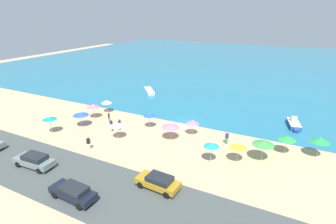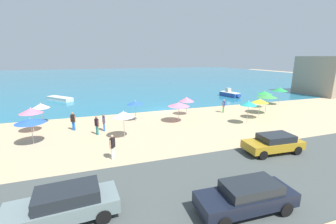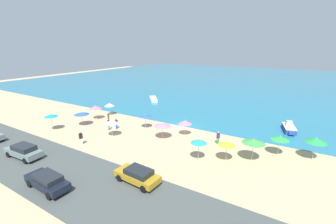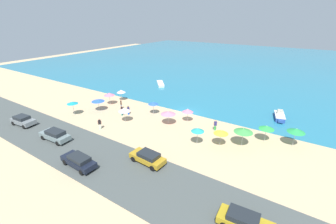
% 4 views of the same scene
% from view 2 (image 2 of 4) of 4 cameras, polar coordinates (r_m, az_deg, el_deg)
% --- Properties ---
extents(ground_plane, '(160.00, 160.00, 0.00)m').
position_cam_2_polar(ground_plane, '(29.74, -1.16, 0.39)').
color(ground_plane, tan).
extents(sea, '(150.00, 110.00, 0.05)m').
position_cam_2_polar(sea, '(83.28, -13.04, 8.77)').
color(sea, teal).
rests_on(sea, ground_plane).
extents(coastal_road, '(80.00, 8.00, 0.06)m').
position_cam_2_polar(coastal_road, '(14.74, 21.80, -15.15)').
color(coastal_road, '#454C4A').
rests_on(coastal_road, ground_plane).
extents(beach_umbrella_0, '(2.17, 2.17, 2.62)m').
position_cam_2_polar(beach_umbrella_0, '(36.70, 26.55, 5.17)').
color(beach_umbrella_0, '#B2B2B7').
rests_on(beach_umbrella_0, ground_plane).
extents(beach_umbrella_1, '(2.34, 2.34, 2.22)m').
position_cam_2_polar(beach_umbrella_1, '(24.13, 2.76, 1.94)').
color(beach_umbrella_1, '#B2B2B7').
rests_on(beach_umbrella_1, ground_plane).
extents(beach_umbrella_2, '(1.98, 1.98, 2.37)m').
position_cam_2_polar(beach_umbrella_2, '(33.85, 23.34, 4.50)').
color(beach_umbrella_2, '#B2B2B7').
rests_on(beach_umbrella_2, ground_plane).
extents(beach_umbrella_3, '(2.41, 2.41, 2.57)m').
position_cam_2_polar(beach_umbrella_3, '(30.17, 23.83, 3.81)').
color(beach_umbrella_3, '#B2B2B7').
rests_on(beach_umbrella_3, ground_plane).
extents(beach_umbrella_4, '(1.89, 1.89, 2.45)m').
position_cam_2_polar(beach_umbrella_4, '(19.63, -11.24, -0.56)').
color(beach_umbrella_4, '#B2B2B7').
rests_on(beach_umbrella_4, ground_plane).
extents(beach_umbrella_5, '(1.72, 1.72, 2.55)m').
position_cam_2_polar(beach_umbrella_5, '(24.71, 19.79, 2.11)').
color(beach_umbrella_5, '#B2B2B7').
rests_on(beach_umbrella_5, ground_plane).
extents(beach_umbrella_6, '(2.02, 2.02, 2.42)m').
position_cam_2_polar(beach_umbrella_6, '(24.22, -31.48, 0.29)').
color(beach_umbrella_6, '#B2B2B7').
rests_on(beach_umbrella_6, ground_plane).
extents(beach_umbrella_7, '(1.74, 1.74, 2.28)m').
position_cam_2_polar(beach_umbrella_7, '(24.79, -8.33, 2.32)').
color(beach_umbrella_7, '#B2B2B7').
rests_on(beach_umbrella_7, ground_plane).
extents(beach_umbrella_8, '(2.28, 2.28, 2.22)m').
position_cam_2_polar(beach_umbrella_8, '(20.97, -31.59, -1.94)').
color(beach_umbrella_8, '#B2B2B7').
rests_on(beach_umbrella_8, ground_plane).
extents(beach_umbrella_10, '(1.81, 1.81, 2.24)m').
position_cam_2_polar(beach_umbrella_10, '(27.24, 4.74, 3.21)').
color(beach_umbrella_10, '#B2B2B7').
rests_on(beach_umbrella_10, ground_plane).
extents(beach_umbrella_11, '(1.88, 1.88, 2.36)m').
position_cam_2_polar(beach_umbrella_11, '(27.47, 22.32, 2.63)').
color(beach_umbrella_11, '#B2B2B7').
rests_on(beach_umbrella_11, ground_plane).
extents(beach_umbrella_12, '(1.73, 1.73, 2.27)m').
position_cam_2_polar(beach_umbrella_12, '(26.98, -29.60, 1.39)').
color(beach_umbrella_12, '#B2B2B7').
rests_on(beach_umbrella_12, ground_plane).
extents(bather_0, '(0.41, 0.45, 1.78)m').
position_cam_2_polar(bather_0, '(16.05, -13.92, -8.24)').
color(bather_0, '#D9F6D0').
rests_on(bather_0, ground_plane).
extents(bather_1, '(0.48, 0.39, 1.80)m').
position_cam_2_polar(bather_1, '(23.36, -22.97, -1.94)').
color(bather_1, blue).
rests_on(bather_1, ground_plane).
extents(bather_2, '(0.37, 0.51, 1.74)m').
position_cam_2_polar(bather_2, '(21.30, -17.64, -3.04)').
color(bather_2, teal).
rests_on(bather_2, ground_plane).
extents(bather_3, '(0.25, 0.57, 1.64)m').
position_cam_2_polar(bather_3, '(22.23, -15.99, -2.39)').
color(bather_3, blue).
rests_on(bather_3, ground_plane).
extents(bather_4, '(0.47, 0.39, 1.70)m').
position_cam_2_polar(bather_4, '(29.34, 13.94, 1.70)').
color(bather_4, green).
rests_on(bather_4, ground_plane).
extents(parked_car_1, '(4.36, 2.10, 1.37)m').
position_cam_2_polar(parked_car_1, '(18.32, 25.24, -7.10)').
color(parked_car_1, '#AE841E').
rests_on(parked_car_1, coastal_road).
extents(parked_car_2, '(4.68, 2.06, 1.48)m').
position_cam_2_polar(parked_car_2, '(11.20, -24.87, -20.52)').
color(parked_car_2, slate).
rests_on(parked_car_2, coastal_road).
extents(parked_car_4, '(4.60, 1.94, 1.40)m').
position_cam_2_polar(parked_car_4, '(11.39, 19.38, -19.52)').
color(parked_car_4, black).
rests_on(parked_car_4, coastal_road).
extents(skiff_nearshore, '(4.33, 4.75, 0.57)m').
position_cam_2_polar(skiff_nearshore, '(40.34, -25.81, 3.08)').
color(skiff_nearshore, silver).
rests_on(skiff_nearshore, sea).
extents(skiff_offshore, '(2.27, 4.18, 1.46)m').
position_cam_2_polar(skiff_offshore, '(41.35, 15.40, 4.43)').
color(skiff_offshore, '#294A95').
rests_on(skiff_offshore, sea).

